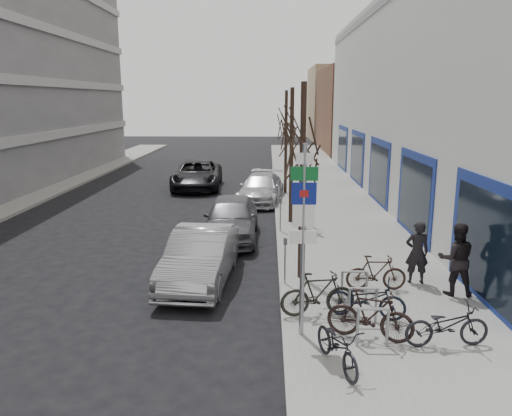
# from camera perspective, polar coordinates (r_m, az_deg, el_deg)

# --- Properties ---
(ground) EXTENTS (120.00, 120.00, 0.00)m
(ground) POSITION_cam_1_polar(r_m,az_deg,el_deg) (11.18, -7.63, -14.60)
(ground) COLOR black
(ground) RESTS_ON ground
(sidewalk_east) EXTENTS (5.00, 70.00, 0.15)m
(sidewalk_east) POSITION_cam_1_polar(r_m,az_deg,el_deg) (20.65, 9.23, -1.77)
(sidewalk_east) COLOR slate
(sidewalk_east) RESTS_ON ground
(brick_building_far) EXTENTS (12.00, 14.00, 8.00)m
(brick_building_far) POSITION_cam_1_polar(r_m,az_deg,el_deg) (51.12, 14.47, 10.76)
(brick_building_far) COLOR brown
(brick_building_far) RESTS_ON ground
(tan_building_far) EXTENTS (13.00, 12.00, 9.00)m
(tan_building_far) POSITION_cam_1_polar(r_m,az_deg,el_deg) (65.91, 12.00, 11.58)
(tan_building_far) COLOR #937A5B
(tan_building_far) RESTS_ON ground
(highway_sign_pole) EXTENTS (0.55, 0.10, 4.20)m
(highway_sign_pole) POSITION_cam_1_polar(r_m,az_deg,el_deg) (10.19, 5.42, -2.43)
(highway_sign_pole) COLOR gray
(highway_sign_pole) RESTS_ON ground
(bike_rack) EXTENTS (0.66, 2.26, 0.83)m
(bike_rack) POSITION_cam_1_polar(r_m,az_deg,el_deg) (11.52, 12.10, -10.34)
(bike_rack) COLOR gray
(bike_rack) RESTS_ON sidewalk_east
(tree_near) EXTENTS (1.80, 1.80, 5.50)m
(tree_near) POSITION_cam_1_polar(r_m,az_deg,el_deg) (13.41, 5.40, 8.25)
(tree_near) COLOR black
(tree_near) RESTS_ON ground
(tree_mid) EXTENTS (1.80, 1.80, 5.50)m
(tree_mid) POSITION_cam_1_polar(r_m,az_deg,el_deg) (19.88, 4.12, 9.58)
(tree_mid) COLOR black
(tree_mid) RESTS_ON ground
(tree_far) EXTENTS (1.80, 1.80, 5.50)m
(tree_far) POSITION_cam_1_polar(r_m,az_deg,el_deg) (26.37, 3.47, 10.25)
(tree_far) COLOR black
(tree_far) RESTS_ON ground
(meter_front) EXTENTS (0.10, 0.08, 1.27)m
(meter_front) POSITION_cam_1_polar(r_m,az_deg,el_deg) (13.50, 3.35, -5.51)
(meter_front) COLOR gray
(meter_front) RESTS_ON sidewalk_east
(meter_mid) EXTENTS (0.10, 0.08, 1.27)m
(meter_mid) POSITION_cam_1_polar(r_m,az_deg,el_deg) (18.80, 2.81, -0.38)
(meter_mid) COLOR gray
(meter_mid) RESTS_ON sidewalk_east
(meter_back) EXTENTS (0.10, 0.08, 1.27)m
(meter_back) POSITION_cam_1_polar(r_m,az_deg,el_deg) (24.20, 2.51, 2.48)
(meter_back) COLOR gray
(meter_back) RESTS_ON sidewalk_east
(bike_near_left) EXTENTS (1.00, 1.74, 1.02)m
(bike_near_left) POSITION_cam_1_polar(r_m,az_deg,el_deg) (9.66, 9.31, -14.86)
(bike_near_left) COLOR black
(bike_near_left) RESTS_ON sidewalk_east
(bike_near_right) EXTENTS (1.89, 1.08, 1.10)m
(bike_near_right) POSITION_cam_1_polar(r_m,az_deg,el_deg) (10.78, 12.93, -11.77)
(bike_near_right) COLOR black
(bike_near_right) RESTS_ON sidewalk_east
(bike_mid_curb) EXTENTS (1.86, 0.96, 1.09)m
(bike_mid_curb) POSITION_cam_1_polar(r_m,az_deg,el_deg) (11.75, 12.51, -9.71)
(bike_mid_curb) COLOR black
(bike_mid_curb) RESTS_ON sidewalk_east
(bike_mid_inner) EXTENTS (1.83, 0.81, 1.07)m
(bike_mid_inner) POSITION_cam_1_polar(r_m,az_deg,el_deg) (11.69, 7.09, -9.66)
(bike_mid_inner) COLOR black
(bike_mid_inner) RESTS_ON sidewalk_east
(bike_far_curb) EXTENTS (1.77, 0.68, 1.05)m
(bike_far_curb) POSITION_cam_1_polar(r_m,az_deg,el_deg) (10.96, 21.01, -12.02)
(bike_far_curb) COLOR black
(bike_far_curb) RESTS_ON sidewalk_east
(bike_far_inner) EXTENTS (1.59, 0.49, 0.96)m
(bike_far_inner) POSITION_cam_1_polar(r_m,az_deg,el_deg) (13.46, 13.57, -7.17)
(bike_far_inner) COLOR black
(bike_far_inner) RESTS_ON sidewalk_east
(parked_car_front) EXTENTS (1.91, 4.66, 1.50)m
(parked_car_front) POSITION_cam_1_polar(r_m,az_deg,el_deg) (14.06, -6.37, -5.53)
(parked_car_front) COLOR #9D9DA2
(parked_car_front) RESTS_ON ground
(parked_car_mid) EXTENTS (1.89, 4.69, 1.60)m
(parked_car_mid) POSITION_cam_1_polar(r_m,az_deg,el_deg) (18.26, -2.84, -1.14)
(parked_car_mid) COLOR #545459
(parked_car_mid) RESTS_ON ground
(parked_car_back) EXTENTS (2.57, 5.01, 1.39)m
(parked_car_back) POSITION_cam_1_polar(r_m,az_deg,el_deg) (24.87, 0.57, 2.25)
(parked_car_back) COLOR #B0B0B5
(parked_car_back) RESTS_ON ground
(lane_car) EXTENTS (2.87, 5.81, 1.58)m
(lane_car) POSITION_cam_1_polar(r_m,az_deg,el_deg) (28.99, -6.72, 3.80)
(lane_car) COLOR black
(lane_car) RESTS_ON ground
(pedestrian_near) EXTENTS (0.64, 0.44, 1.73)m
(pedestrian_near) POSITION_cam_1_polar(r_m,az_deg,el_deg) (14.16, 17.93, -4.83)
(pedestrian_near) COLOR black
(pedestrian_near) RESTS_ON sidewalk_east
(pedestrian_far) EXTENTS (0.76, 0.56, 1.90)m
(pedestrian_far) POSITION_cam_1_polar(r_m,az_deg,el_deg) (13.66, 21.92, -5.38)
(pedestrian_far) COLOR black
(pedestrian_far) RESTS_ON sidewalk_east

